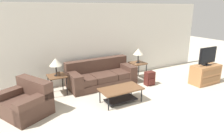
% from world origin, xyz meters
% --- Properties ---
extents(wall_back, '(9.03, 0.06, 2.60)m').
position_xyz_m(wall_back, '(0.00, 3.95, 1.30)').
color(wall_back, silver).
rests_on(wall_back, ground_plane).
extents(couch, '(2.21, 0.98, 0.82)m').
position_xyz_m(couch, '(-0.21, 3.37, 0.29)').
color(couch, '#4C3328').
rests_on(couch, ground_plane).
extents(armchair, '(1.30, 1.39, 0.80)m').
position_xyz_m(armchair, '(-2.60, 2.57, 0.29)').
color(armchair, '#4C3328').
rests_on(armchair, ground_plane).
extents(coffee_table, '(1.13, 0.61, 0.40)m').
position_xyz_m(coffee_table, '(-0.31, 1.97, 0.30)').
color(coffee_table, brown).
rests_on(coffee_table, ground_plane).
extents(side_table_left, '(0.50, 0.52, 0.57)m').
position_xyz_m(side_table_left, '(-1.65, 3.34, 0.51)').
color(side_table_left, brown).
rests_on(side_table_left, ground_plane).
extents(side_table_right, '(0.50, 0.52, 0.57)m').
position_xyz_m(side_table_right, '(1.23, 3.34, 0.51)').
color(side_table_right, brown).
rests_on(side_table_right, ground_plane).
extents(table_lamp_left, '(0.36, 0.36, 0.51)m').
position_xyz_m(table_lamp_left, '(-1.65, 3.34, 0.97)').
color(table_lamp_left, black).
rests_on(table_lamp_left, side_table_left).
extents(table_lamp_right, '(0.36, 0.36, 0.51)m').
position_xyz_m(table_lamp_right, '(1.23, 3.34, 0.97)').
color(table_lamp_right, black).
rests_on(table_lamp_right, side_table_right).
extents(tv_console, '(1.02, 0.49, 0.64)m').
position_xyz_m(tv_console, '(2.89, 1.81, 0.32)').
color(tv_console, '#A87042').
rests_on(tv_console, ground_plane).
extents(television, '(0.76, 0.20, 0.59)m').
position_xyz_m(television, '(2.89, 1.81, 0.95)').
color(television, black).
rests_on(television, tv_console).
extents(backpack, '(0.31, 0.29, 0.45)m').
position_xyz_m(backpack, '(1.18, 2.59, 0.22)').
color(backpack, '#4C1E19').
rests_on(backpack, ground_plane).
extents(picture_frame, '(0.10, 0.04, 0.13)m').
position_xyz_m(picture_frame, '(-1.62, 3.26, 0.64)').
color(picture_frame, '#4C3828').
rests_on(picture_frame, side_table_left).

